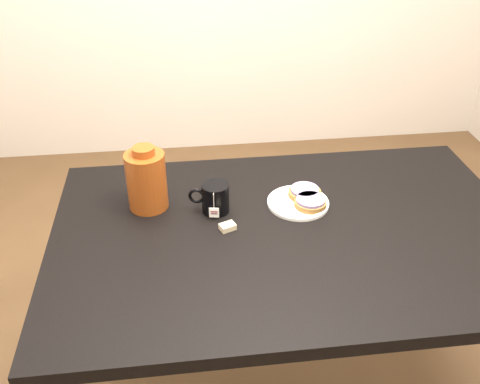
{
  "coord_description": "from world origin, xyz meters",
  "views": [
    {
      "loc": [
        -0.3,
        -1.24,
        1.69
      ],
      "look_at": [
        -0.13,
        0.13,
        0.81
      ],
      "focal_mm": 40.0,
      "sensor_mm": 36.0,
      "label": 1
    }
  ],
  "objects_px": {
    "bagel_back": "(305,192)",
    "teabag_pouch": "(228,227)",
    "table": "(288,251)",
    "plate": "(298,202)",
    "bagel_front": "(310,202)",
    "mug": "(215,198)",
    "bagel_package": "(147,180)"
  },
  "relations": [
    {
      "from": "bagel_back",
      "to": "mug",
      "type": "relative_size",
      "value": 0.91
    },
    {
      "from": "table",
      "to": "mug",
      "type": "relative_size",
      "value": 10.5
    },
    {
      "from": "plate",
      "to": "bagel_back",
      "type": "height_order",
      "value": "bagel_back"
    },
    {
      "from": "plate",
      "to": "bagel_front",
      "type": "bearing_deg",
      "value": -42.23
    },
    {
      "from": "bagel_front",
      "to": "teabag_pouch",
      "type": "xyz_separation_m",
      "value": [
        -0.27,
        -0.08,
        -0.01
      ]
    },
    {
      "from": "bagel_front",
      "to": "bagel_package",
      "type": "xyz_separation_m",
      "value": [
        -0.5,
        0.08,
        0.07
      ]
    },
    {
      "from": "bagel_front",
      "to": "mug",
      "type": "distance_m",
      "value": 0.3
    },
    {
      "from": "bagel_front",
      "to": "bagel_package",
      "type": "bearing_deg",
      "value": 171.22
    },
    {
      "from": "plate",
      "to": "bagel_front",
      "type": "distance_m",
      "value": 0.05
    },
    {
      "from": "bagel_back",
      "to": "teabag_pouch",
      "type": "distance_m",
      "value": 0.3
    },
    {
      "from": "teabag_pouch",
      "to": "bagel_back",
      "type": "bearing_deg",
      "value": 27.43
    },
    {
      "from": "bagel_back",
      "to": "mug",
      "type": "xyz_separation_m",
      "value": [
        -0.29,
        -0.03,
        0.02
      ]
    },
    {
      "from": "teabag_pouch",
      "to": "bagel_package",
      "type": "relative_size",
      "value": 0.22
    },
    {
      "from": "table",
      "to": "plate",
      "type": "distance_m",
      "value": 0.16
    },
    {
      "from": "bagel_back",
      "to": "table",
      "type": "bearing_deg",
      "value": -116.73
    },
    {
      "from": "teabag_pouch",
      "to": "table",
      "type": "bearing_deg",
      "value": -6.71
    },
    {
      "from": "bagel_back",
      "to": "teabag_pouch",
      "type": "xyz_separation_m",
      "value": [
        -0.26,
        -0.14,
        -0.01
      ]
    },
    {
      "from": "mug",
      "to": "bagel_package",
      "type": "bearing_deg",
      "value": 176.43
    },
    {
      "from": "table",
      "to": "bagel_back",
      "type": "bearing_deg",
      "value": 63.27
    },
    {
      "from": "bagel_back",
      "to": "bagel_package",
      "type": "height_order",
      "value": "bagel_package"
    },
    {
      "from": "plate",
      "to": "bagel_back",
      "type": "relative_size",
      "value": 1.61
    },
    {
      "from": "plate",
      "to": "bagel_package",
      "type": "xyz_separation_m",
      "value": [
        -0.47,
        0.05,
        0.09
      ]
    },
    {
      "from": "table",
      "to": "bagel_back",
      "type": "xyz_separation_m",
      "value": [
        0.08,
        0.16,
        0.11
      ]
    },
    {
      "from": "teabag_pouch",
      "to": "bagel_package",
      "type": "distance_m",
      "value": 0.29
    },
    {
      "from": "table",
      "to": "plate",
      "type": "bearing_deg",
      "value": 67.67
    },
    {
      "from": "table",
      "to": "bagel_front",
      "type": "height_order",
      "value": "bagel_front"
    },
    {
      "from": "plate",
      "to": "teabag_pouch",
      "type": "height_order",
      "value": "teabag_pouch"
    },
    {
      "from": "teabag_pouch",
      "to": "bagel_front",
      "type": "bearing_deg",
      "value": 16.0
    },
    {
      "from": "bagel_front",
      "to": "mug",
      "type": "xyz_separation_m",
      "value": [
        -0.3,
        0.03,
        0.02
      ]
    },
    {
      "from": "bagel_back",
      "to": "teabag_pouch",
      "type": "bearing_deg",
      "value": -152.57
    },
    {
      "from": "teabag_pouch",
      "to": "bagel_package",
      "type": "xyz_separation_m",
      "value": [
        -0.23,
        0.15,
        0.09
      ]
    },
    {
      "from": "table",
      "to": "mug",
      "type": "xyz_separation_m",
      "value": [
        -0.21,
        0.12,
        0.13
      ]
    }
  ]
}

